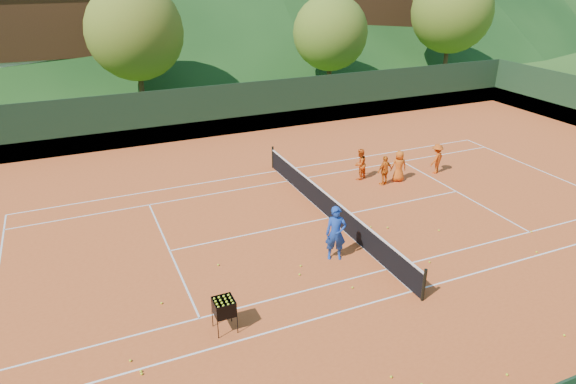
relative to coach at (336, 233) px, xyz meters
name	(u,v)px	position (x,y,z in m)	size (l,w,h in m)	color
ground	(329,218)	(1.27, 2.78, -0.99)	(400.00, 400.00, 0.00)	#2A5119
clay_court	(329,218)	(1.27, 2.78, -0.98)	(40.00, 24.00, 0.02)	#C34E1F
coach	(336,233)	(0.00, 0.00, 0.00)	(0.71, 0.47, 1.95)	#183D9F
student_a	(360,164)	(4.44, 5.79, -0.23)	(0.72, 0.56, 1.48)	orange
student_b	(385,170)	(5.13, 4.75, -0.27)	(0.82, 0.34, 1.40)	orange
student_c	(399,166)	(5.97, 4.86, -0.24)	(0.72, 0.47, 1.47)	#DB5A13
student_d	(437,159)	(8.22, 4.96, -0.24)	(0.94, 0.54, 1.46)	#CC4E12
tennis_ball_0	(430,262)	(2.80, -1.58, -0.94)	(0.07, 0.07, 0.07)	#C7E325
tennis_ball_1	(371,227)	(2.33, 1.39, -0.94)	(0.07, 0.07, 0.07)	#C7E325
tennis_ball_2	(141,371)	(-7.02, -2.82, -0.94)	(0.07, 0.07, 0.07)	#C7E325
tennis_ball_3	(391,377)	(-1.41, -5.50, -0.94)	(0.07, 0.07, 0.07)	#C7E325
tennis_ball_4	(218,265)	(-3.84, 1.15, -0.94)	(0.07, 0.07, 0.07)	#C7E325
tennis_ball_5	(422,384)	(-0.87, -6.01, -0.94)	(0.07, 0.07, 0.07)	#C7E325
tennis_ball_6	(130,361)	(-7.21, -2.33, -0.94)	(0.07, 0.07, 0.07)	#C7E325
tennis_ball_8	(300,274)	(-1.57, -0.49, -0.94)	(0.07, 0.07, 0.07)	#C7E325
tennis_ball_9	(564,335)	(3.81, -6.11, -0.94)	(0.07, 0.07, 0.07)	#C7E325
tennis_ball_11	(142,374)	(-7.02, -2.92, -0.94)	(0.07, 0.07, 0.07)	#C7E325
tennis_ball_13	(537,252)	(6.68, -2.56, -0.94)	(0.07, 0.07, 0.07)	#C7E325
tennis_ball_14	(388,228)	(2.89, 1.08, -0.94)	(0.07, 0.07, 0.07)	#C7E325
tennis_ball_15	(301,266)	(-1.31, -0.03, -0.94)	(0.07, 0.07, 0.07)	#C7E325
tennis_ball_16	(439,230)	(4.56, 0.11, -0.94)	(0.07, 0.07, 0.07)	#C7E325
tennis_ball_17	(161,303)	(-6.01, -0.22, -0.94)	(0.07, 0.07, 0.07)	#C7E325
tennis_ball_19	(507,375)	(1.26, -6.59, -0.94)	(0.07, 0.07, 0.07)	#C7E325
tennis_ball_21	(352,287)	(-0.36, -1.82, -0.94)	(0.07, 0.07, 0.07)	#C7E325
tennis_ball_22	(531,232)	(7.69, -1.39, -0.94)	(0.07, 0.07, 0.07)	#C7E325
court_lines	(329,218)	(1.27, 2.78, -0.97)	(23.83, 11.03, 0.00)	silver
tennis_net	(330,207)	(1.27, 2.78, -0.47)	(0.10, 12.07, 1.10)	black
perimeter_fence	(330,189)	(1.27, 2.78, 0.28)	(40.40, 24.24, 3.00)	black
ball_hopper	(224,308)	(-4.60, -2.10, -0.23)	(0.57, 0.57, 1.00)	black
chalet_left	(35,15)	(-8.73, 32.78, 4.65)	(13.80, 9.93, 12.92)	beige
chalet_mid	(220,12)	(7.27, 36.78, 4.00)	(12.65, 8.82, 11.45)	beige
chalet_right	(368,7)	(21.27, 32.78, 4.26)	(11.50, 8.82, 11.91)	beige
tree_b	(135,31)	(-2.73, 22.78, 4.20)	(6.40, 6.40, 8.40)	#402B19
tree_c	(330,33)	(11.27, 21.78, 3.55)	(5.60, 5.60, 7.35)	#3C2818
tree_d	(452,12)	(23.27, 22.78, 4.53)	(6.80, 6.80, 8.93)	#402919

